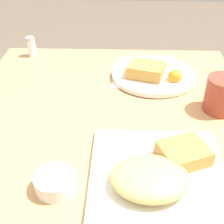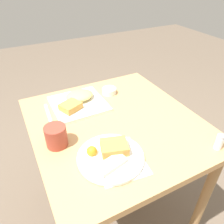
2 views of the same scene
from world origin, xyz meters
name	(u,v)px [view 2 (image 2 of 2)]	position (x,y,z in m)	size (l,w,h in m)	color
ground_plane	(115,207)	(0.00, 0.00, 0.00)	(8.00, 8.00, 0.00)	brown
dining_table	(115,136)	(0.00, 0.00, 0.67)	(0.83, 0.88, 0.77)	tan
menu_card	(119,160)	(0.11, 0.24, 0.77)	(0.22, 0.25, 0.00)	silver
plate_square_near	(78,101)	(0.11, -0.24, 0.79)	(0.29, 0.29, 0.06)	white
plate_oval_far	(111,155)	(0.14, 0.22, 0.79)	(0.28, 0.28, 0.05)	white
sauce_ramekin	(109,91)	(-0.10, -0.27, 0.79)	(0.09, 0.09, 0.03)	white
salt_shaker	(219,143)	(-0.31, 0.38, 0.80)	(0.03, 0.03, 0.07)	white
butter_knife	(49,115)	(0.29, -0.21, 0.77)	(0.03, 0.21, 0.00)	silver
coffee_mug	(56,136)	(0.31, 0.03, 0.82)	(0.09, 0.09, 0.10)	#9E3D2D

